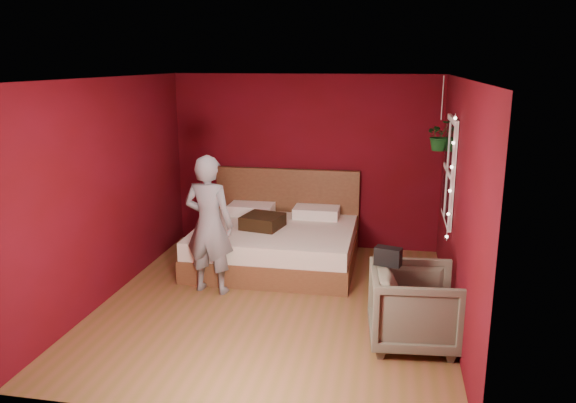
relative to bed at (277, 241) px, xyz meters
The scene contains 10 objects.
floor 1.43m from the bed, 79.21° to the right, with size 4.50×4.50×0.00m, color brown.
room_walls 1.95m from the bed, 79.21° to the right, with size 4.04×4.54×2.62m.
window 2.57m from the bed, 11.99° to the right, with size 0.05×0.97×1.27m.
fairy_lights 2.69m from the bed, 24.38° to the right, with size 0.04×0.04×1.45m.
bed is the anchor object (origin of this frame).
person 1.39m from the bed, 117.65° to the right, with size 0.62×0.41×1.71m, color slate.
armchair 2.75m from the bed, 48.15° to the right, with size 0.85×0.88×0.80m, color #656550.
handbag 2.58m from the bed, 51.96° to the right, with size 0.26×0.13×0.19m, color black.
throw_pillow 0.39m from the bed, 140.45° to the right, with size 0.50×0.50×0.18m, color black.
hanging_plant 2.64m from the bed, ahead, with size 0.45×0.42×0.95m.
Camera 1 is at (1.28, -5.98, 2.78)m, focal length 35.00 mm.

